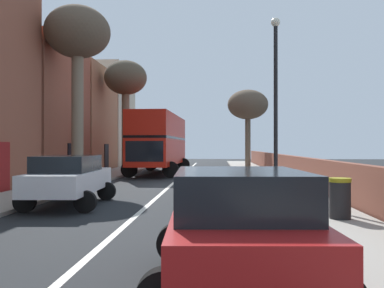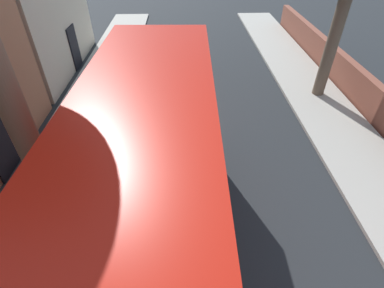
% 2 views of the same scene
% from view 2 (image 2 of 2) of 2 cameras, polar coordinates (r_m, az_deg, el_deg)
% --- Properties ---
extents(double_decker_bus, '(3.78, 10.48, 4.06)m').
position_cam_2_polar(double_decker_bus, '(5.18, -9.70, -14.63)').
color(double_decker_bus, '#B5190D').
rests_on(double_decker_bus, ground).
extents(parked_car_grey_left_2, '(2.46, 3.97, 1.70)m').
position_cam_2_polar(parked_car_grey_left_2, '(15.98, -7.77, 17.99)').
color(parked_car_grey_left_2, slate).
rests_on(parked_car_grey_left_2, ground).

